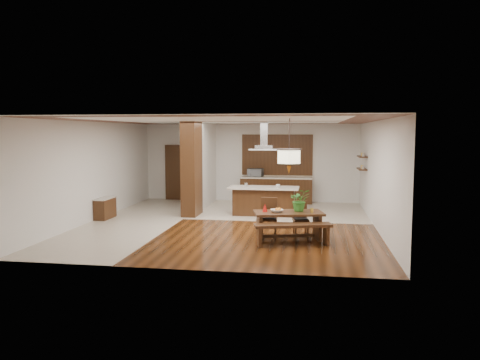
% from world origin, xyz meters
% --- Properties ---
extents(room_shell, '(9.00, 9.04, 2.92)m').
position_xyz_m(room_shell, '(0.00, 0.00, 2.06)').
color(room_shell, '#331909').
rests_on(room_shell, ground).
extents(tile_hallway, '(2.50, 9.00, 0.01)m').
position_xyz_m(tile_hallway, '(-2.75, 0.00, 0.01)').
color(tile_hallway, beige).
rests_on(tile_hallway, ground).
extents(tile_kitchen, '(5.50, 4.00, 0.01)m').
position_xyz_m(tile_kitchen, '(1.25, 2.50, 0.01)').
color(tile_kitchen, beige).
rests_on(tile_kitchen, ground).
extents(soffit_band, '(8.00, 9.00, 0.02)m').
position_xyz_m(soffit_band, '(0.00, 0.00, 2.88)').
color(soffit_band, '#3D1B0F').
rests_on(soffit_band, room_shell).
extents(partition_pier, '(0.45, 1.00, 2.90)m').
position_xyz_m(partition_pier, '(-1.40, 1.20, 1.45)').
color(partition_pier, black).
rests_on(partition_pier, ground).
extents(partition_stub, '(0.18, 2.40, 2.90)m').
position_xyz_m(partition_stub, '(-1.40, 3.30, 1.45)').
color(partition_stub, silver).
rests_on(partition_stub, ground).
extents(hallway_console, '(0.37, 0.88, 0.63)m').
position_xyz_m(hallway_console, '(-3.81, 0.20, 0.32)').
color(hallway_console, black).
rests_on(hallway_console, ground).
extents(hallway_doorway, '(1.10, 0.20, 2.10)m').
position_xyz_m(hallway_doorway, '(-2.70, 4.40, 1.05)').
color(hallway_doorway, black).
rests_on(hallway_doorway, ground).
extents(rear_counter, '(2.60, 0.62, 0.95)m').
position_xyz_m(rear_counter, '(1.00, 4.20, 0.48)').
color(rear_counter, black).
rests_on(rear_counter, ground).
extents(kitchen_window, '(2.60, 0.08, 1.50)m').
position_xyz_m(kitchen_window, '(1.00, 4.46, 1.75)').
color(kitchen_window, '#915A2B').
rests_on(kitchen_window, room_shell).
extents(shelf_lower, '(0.26, 0.90, 0.04)m').
position_xyz_m(shelf_lower, '(3.87, 2.60, 1.40)').
color(shelf_lower, black).
rests_on(shelf_lower, room_shell).
extents(shelf_upper, '(0.26, 0.90, 0.04)m').
position_xyz_m(shelf_upper, '(3.87, 2.60, 1.80)').
color(shelf_upper, black).
rests_on(shelf_upper, room_shell).
extents(dining_table, '(1.77, 1.16, 0.68)m').
position_xyz_m(dining_table, '(1.74, -1.70, 0.50)').
color(dining_table, black).
rests_on(dining_table, ground).
extents(dining_bench, '(1.81, 0.81, 0.50)m').
position_xyz_m(dining_bench, '(1.87, -2.27, 0.25)').
color(dining_bench, black).
rests_on(dining_bench, ground).
extents(dining_chair_left, '(0.43, 0.43, 0.93)m').
position_xyz_m(dining_chair_left, '(1.23, -1.31, 0.47)').
color(dining_chair_left, black).
rests_on(dining_chair_left, ground).
extents(dining_chair_right, '(0.44, 0.44, 0.84)m').
position_xyz_m(dining_chair_right, '(2.02, -1.13, 0.42)').
color(dining_chair_right, black).
rests_on(dining_chair_right, ground).
extents(pendant_lantern, '(0.64, 0.64, 1.31)m').
position_xyz_m(pendant_lantern, '(1.74, -1.70, 2.25)').
color(pendant_lantern, beige).
rests_on(pendant_lantern, room_shell).
extents(foliage_plant, '(0.57, 0.52, 0.54)m').
position_xyz_m(foliage_plant, '(2.00, -1.55, 0.94)').
color(foliage_plant, '#327D29').
rests_on(foliage_plant, dining_table).
extents(fruit_bowl, '(0.38, 0.38, 0.07)m').
position_xyz_m(fruit_bowl, '(1.47, -1.81, 0.71)').
color(fruit_bowl, '#B8ABA1').
rests_on(fruit_bowl, dining_table).
extents(napkin_cone, '(0.16, 0.16, 0.20)m').
position_xyz_m(napkin_cone, '(1.18, -1.77, 0.77)').
color(napkin_cone, '#BA130D').
rests_on(napkin_cone, dining_table).
extents(gold_ornament, '(0.09, 0.09, 0.10)m').
position_xyz_m(gold_ornament, '(2.29, -1.70, 0.73)').
color(gold_ornament, gold).
rests_on(gold_ornament, dining_table).
extents(kitchen_island, '(2.17, 0.96, 0.89)m').
position_xyz_m(kitchen_island, '(0.82, 1.54, 0.46)').
color(kitchen_island, black).
rests_on(kitchen_island, ground).
extents(range_hood, '(0.90, 0.55, 0.87)m').
position_xyz_m(range_hood, '(0.82, 1.54, 2.46)').
color(range_hood, silver).
rests_on(range_hood, room_shell).
extents(island_cup, '(0.14, 0.14, 0.10)m').
position_xyz_m(island_cup, '(1.25, 1.47, 0.94)').
color(island_cup, silver).
rests_on(island_cup, kitchen_island).
extents(microwave, '(0.59, 0.44, 0.30)m').
position_xyz_m(microwave, '(0.23, 4.16, 1.10)').
color(microwave, '#B2B4B9').
rests_on(microwave, rear_counter).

